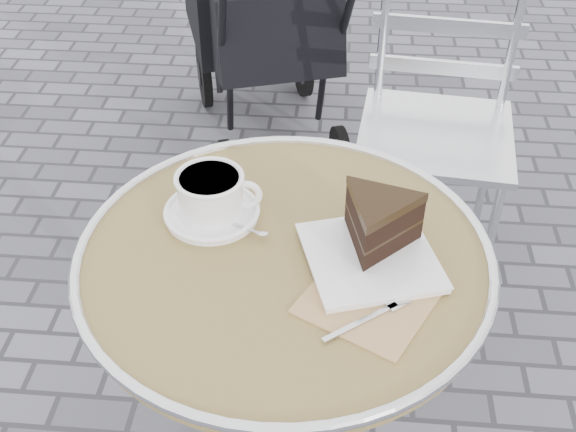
# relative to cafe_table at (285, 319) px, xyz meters

# --- Properties ---
(cafe_table) EXTENTS (0.72, 0.72, 0.74)m
(cafe_table) POSITION_rel_cafe_table_xyz_m (0.00, 0.00, 0.00)
(cafe_table) COLOR silver
(cafe_table) RESTS_ON ground
(cappuccino_set) EXTENTS (0.19, 0.17, 0.09)m
(cappuccino_set) POSITION_rel_cafe_table_xyz_m (-0.14, 0.09, 0.20)
(cappuccino_set) COLOR white
(cappuccino_set) RESTS_ON cafe_table
(cake_plate_set) EXTENTS (0.26, 0.35, 0.11)m
(cake_plate_set) POSITION_rel_cafe_table_xyz_m (0.15, 0.01, 0.22)
(cake_plate_set) COLOR tan
(cake_plate_set) RESTS_ON cafe_table
(bistro_chair) EXTENTS (0.46, 0.46, 0.92)m
(bistro_chair) POSITION_rel_cafe_table_xyz_m (0.36, 0.89, 0.01)
(bistro_chair) COLOR silver
(bistro_chair) RESTS_ON ground
(baby_stroller) EXTENTS (0.71, 1.07, 1.02)m
(baby_stroller) POSITION_rel_cafe_table_xyz_m (-0.22, 1.56, -0.11)
(baby_stroller) COLOR black
(baby_stroller) RESTS_ON ground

